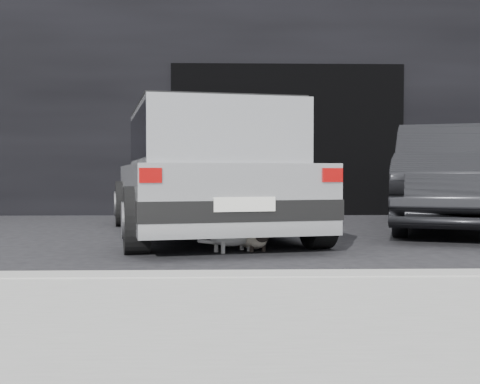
{
  "coord_description": "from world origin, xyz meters",
  "views": [
    {
      "loc": [
        -0.12,
        -6.36,
        0.76
      ],
      "look_at": [
        0.04,
        -0.89,
        0.57
      ],
      "focal_mm": 45.0,
      "sensor_mm": 36.0,
      "label": 1
    }
  ],
  "objects_px": {
    "cat_siamese": "(253,238)",
    "cat_white": "(236,234)",
    "second_car": "(456,176)",
    "silver_hatchback": "(206,166)"
  },
  "relations": [
    {
      "from": "silver_hatchback",
      "to": "second_car",
      "type": "distance_m",
      "value": 3.35
    },
    {
      "from": "cat_siamese",
      "to": "second_car",
      "type": "bearing_deg",
      "value": -164.94
    },
    {
      "from": "cat_siamese",
      "to": "cat_white",
      "type": "relative_size",
      "value": 1.09
    },
    {
      "from": "second_car",
      "to": "cat_siamese",
      "type": "relative_size",
      "value": 6.17
    },
    {
      "from": "second_car",
      "to": "cat_siamese",
      "type": "xyz_separation_m",
      "value": [
        -2.77,
        -2.05,
        -0.58
      ]
    },
    {
      "from": "silver_hatchback",
      "to": "cat_white",
      "type": "bearing_deg",
      "value": -88.14
    },
    {
      "from": "silver_hatchback",
      "to": "cat_white",
      "type": "distance_m",
      "value": 1.54
    },
    {
      "from": "silver_hatchback",
      "to": "cat_siamese",
      "type": "bearing_deg",
      "value": -80.59
    },
    {
      "from": "cat_siamese",
      "to": "cat_white",
      "type": "bearing_deg",
      "value": 0.76
    },
    {
      "from": "second_car",
      "to": "cat_siamese",
      "type": "distance_m",
      "value": 3.49
    }
  ]
}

